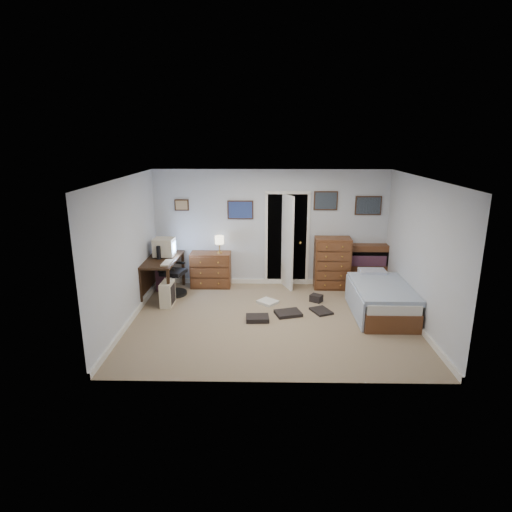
{
  "coord_description": "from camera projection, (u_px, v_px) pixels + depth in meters",
  "views": [
    {
      "loc": [
        -0.15,
        -7.02,
        3.14
      ],
      "look_at": [
        -0.29,
        0.3,
        1.1
      ],
      "focal_mm": 30.0,
      "sensor_mm": 36.0,
      "label": 1
    }
  ],
  "objects": [
    {
      "name": "media_stack",
      "position": [
        160.0,
        271.0,
        8.96
      ],
      "size": [
        0.18,
        0.18,
        0.88
      ],
      "primitive_type": "cube",
      "rotation": [
        0.0,
        0.0,
        0.01
      ],
      "color": "maroon",
      "rests_on": "floor"
    },
    {
      "name": "floor_clutter",
      "position": [
        286.0,
        310.0,
        7.95
      ],
      "size": [
        1.61,
        1.23,
        0.14
      ],
      "rotation": [
        0.0,
        0.0,
        -0.25
      ],
      "color": "silver",
      "rests_on": "floor"
    },
    {
      "name": "pc_tower",
      "position": [
        168.0,
        294.0,
        8.22
      ],
      "size": [
        0.23,
        0.45,
        0.47
      ],
      "rotation": [
        0.0,
        0.0,
        -0.03
      ],
      "color": "beige",
      "rests_on": "floor"
    },
    {
      "name": "computer_desk",
      "position": [
        158.0,
        267.0,
        8.66
      ],
      "size": [
        0.67,
        1.38,
        0.79
      ],
      "rotation": [
        0.0,
        0.0,
        -0.03
      ],
      "color": "black",
      "rests_on": "floor"
    },
    {
      "name": "office_chair",
      "position": [
        171.0,
        275.0,
        8.75
      ],
      "size": [
        0.63,
        0.63,
        1.06
      ],
      "rotation": [
        0.0,
        0.0,
        -0.27
      ],
      "color": "black",
      "rests_on": "floor"
    },
    {
      "name": "keyboard",
      "position": [
        167.0,
        263.0,
        8.26
      ],
      "size": [
        0.17,
        0.42,
        0.03
      ],
      "primitive_type": "cube",
      "rotation": [
        0.0,
        0.0,
        -0.03
      ],
      "color": "beige",
      "rests_on": "computer_desk"
    },
    {
      "name": "tall_dresser",
      "position": [
        332.0,
        263.0,
        9.11
      ],
      "size": [
        0.76,
        0.46,
        1.1
      ],
      "primitive_type": "cube",
      "rotation": [
        0.0,
        0.0,
        -0.03
      ],
      "color": "brown",
      "rests_on": "floor"
    },
    {
      "name": "doorway",
      "position": [
        286.0,
        237.0,
        9.51
      ],
      "size": [
        0.96,
        1.12,
        2.05
      ],
      "color": "black",
      "rests_on": "floor"
    },
    {
      "name": "floor",
      "position": [
        272.0,
        321.0,
        7.6
      ],
      "size": [
        5.0,
        4.0,
        0.02
      ],
      "primitive_type": "cube",
      "color": "#84745B",
      "rests_on": "ground"
    },
    {
      "name": "low_dresser",
      "position": [
        211.0,
        270.0,
        9.23
      ],
      "size": [
        0.85,
        0.43,
        0.76
      ],
      "primitive_type": "cube",
      "rotation": [
        0.0,
        0.0,
        -0.01
      ],
      "color": "brown",
      "rests_on": "floor"
    },
    {
      "name": "table_lamp",
      "position": [
        219.0,
        240.0,
        9.05
      ],
      "size": [
        0.19,
        0.19,
        0.37
      ],
      "rotation": [
        0.0,
        0.0,
        -0.01
      ],
      "color": "gold",
      "rests_on": "low_dresser"
    },
    {
      "name": "wall_posters",
      "position": [
        298.0,
        205.0,
        9.03
      ],
      "size": [
        4.38,
        0.04,
        0.6
      ],
      "color": "#331E11",
      "rests_on": "floor"
    },
    {
      "name": "headboard_bookcase",
      "position": [
        365.0,
        264.0,
        9.22
      ],
      "size": [
        1.03,
        0.27,
        0.93
      ],
      "rotation": [
        0.0,
        0.0,
        -0.0
      ],
      "color": "brown",
      "rests_on": "floor"
    },
    {
      "name": "crt_monitor",
      "position": [
        164.0,
        247.0,
        8.7
      ],
      "size": [
        0.42,
        0.39,
        0.38
      ],
      "rotation": [
        0.0,
        0.0,
        -0.03
      ],
      "color": "beige",
      "rests_on": "computer_desk"
    },
    {
      "name": "bed",
      "position": [
        379.0,
        298.0,
        7.86
      ],
      "size": [
        1.02,
        1.87,
        0.61
      ],
      "rotation": [
        0.0,
        0.0,
        -0.01
      ],
      "color": "brown",
      "rests_on": "floor"
    }
  ]
}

